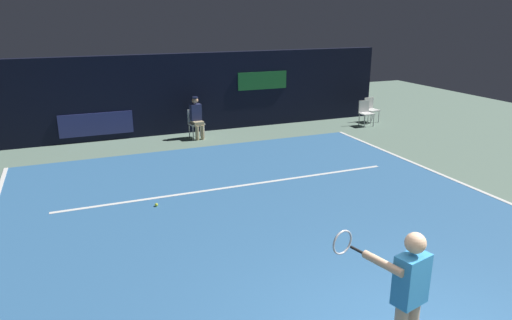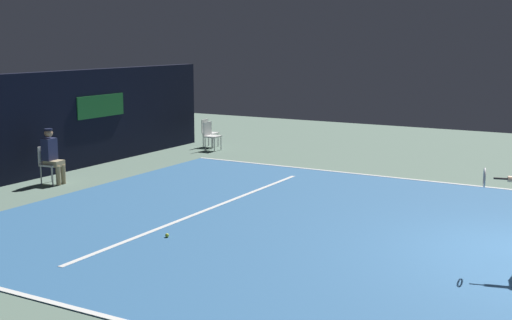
{
  "view_description": "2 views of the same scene",
  "coord_description": "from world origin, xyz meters",
  "px_view_note": "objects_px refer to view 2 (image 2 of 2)",
  "views": [
    {
      "loc": [
        -3.37,
        -3.2,
        3.85
      ],
      "look_at": [
        0.34,
        5.87,
        0.75
      ],
      "focal_mm": 32.81,
      "sensor_mm": 36.0,
      "label": 1
    },
    {
      "loc": [
        -10.96,
        -1.06,
        3.39
      ],
      "look_at": [
        0.36,
        5.36,
        1.07
      ],
      "focal_mm": 47.46,
      "sensor_mm": 36.0,
      "label": 2
    }
  ],
  "objects_px": {
    "line_judge_on_chair": "(52,155)",
    "courtside_chair_far": "(208,131)",
    "courtside_chair_near": "(211,134)",
    "tennis_ball": "(167,235)"
  },
  "relations": [
    {
      "from": "courtside_chair_near",
      "to": "line_judge_on_chair",
      "type": "bearing_deg",
      "value": 174.55
    },
    {
      "from": "line_judge_on_chair",
      "to": "courtside_chair_near",
      "type": "xyz_separation_m",
      "value": [
        6.0,
        -0.57,
        -0.18
      ]
    },
    {
      "from": "courtside_chair_near",
      "to": "tennis_ball",
      "type": "relative_size",
      "value": 12.94
    },
    {
      "from": "line_judge_on_chair",
      "to": "courtside_chair_far",
      "type": "height_order",
      "value": "line_judge_on_chair"
    },
    {
      "from": "courtside_chair_far",
      "to": "tennis_ball",
      "type": "bearing_deg",
      "value": -150.59
    },
    {
      "from": "line_judge_on_chair",
      "to": "tennis_ball",
      "type": "bearing_deg",
      "value": -114.05
    },
    {
      "from": "line_judge_on_chair",
      "to": "courtside_chair_near",
      "type": "height_order",
      "value": "line_judge_on_chair"
    },
    {
      "from": "line_judge_on_chair",
      "to": "courtside_chair_far",
      "type": "bearing_deg",
      "value": -1.08
    },
    {
      "from": "tennis_ball",
      "to": "courtside_chair_near",
      "type": "bearing_deg",
      "value": 28.64
    },
    {
      "from": "courtside_chair_far",
      "to": "line_judge_on_chair",
      "type": "bearing_deg",
      "value": 178.92
    }
  ]
}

